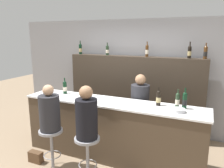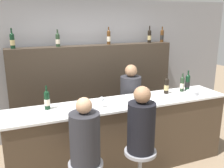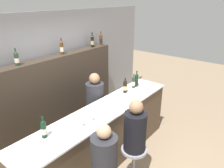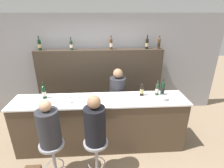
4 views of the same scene
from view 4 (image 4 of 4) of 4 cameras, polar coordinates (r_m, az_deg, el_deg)
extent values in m
plane|color=#8C755B|center=(3.72, -3.38, -22.22)|extent=(16.00, 16.00, 0.00)
cube|color=gray|center=(4.65, -3.96, 5.99)|extent=(6.40, 0.05, 2.60)
cube|color=#473828|center=(3.61, -3.62, -12.91)|extent=(3.27, 0.59, 1.05)
cube|color=white|center=(3.32, -3.85, -5.26)|extent=(3.31, 0.63, 0.03)
cube|color=#382D23|center=(4.57, -3.82, 0.23)|extent=(3.11, 0.28, 1.78)
cylinder|color=black|center=(3.55, -21.28, -2.76)|extent=(0.07, 0.07, 0.22)
cylinder|color=beige|center=(3.56, -21.25, -2.92)|extent=(0.08, 0.08, 0.09)
sphere|color=black|center=(3.51, -21.52, -1.16)|extent=(0.07, 0.07, 0.07)
cylinder|color=black|center=(3.49, -21.66, -0.24)|extent=(0.02, 0.02, 0.09)
cylinder|color=black|center=(3.47, 9.71, -2.07)|extent=(0.07, 0.07, 0.22)
cylinder|color=tan|center=(3.47, 9.70, -2.23)|extent=(0.08, 0.08, 0.09)
sphere|color=black|center=(3.43, 9.83, -0.43)|extent=(0.07, 0.07, 0.07)
cylinder|color=black|center=(3.41, 9.88, 0.37)|extent=(0.02, 0.02, 0.07)
cylinder|color=#233823|center=(3.55, 14.51, -1.91)|extent=(0.06, 0.06, 0.22)
cylinder|color=beige|center=(3.55, 14.50, -2.06)|extent=(0.07, 0.07, 0.09)
sphere|color=#233823|center=(3.51, 14.68, -0.30)|extent=(0.06, 0.06, 0.06)
cylinder|color=#233823|center=(3.49, 14.76, 0.45)|extent=(0.02, 0.02, 0.07)
cylinder|color=black|center=(3.58, 16.20, -1.70)|extent=(0.07, 0.07, 0.23)
cylinder|color=black|center=(3.59, 16.18, -1.87)|extent=(0.07, 0.07, 0.09)
sphere|color=black|center=(3.54, 16.40, 0.03)|extent=(0.07, 0.07, 0.07)
cylinder|color=black|center=(3.51, 16.51, 0.95)|extent=(0.02, 0.02, 0.09)
cylinder|color=black|center=(4.53, -22.57, 11.53)|extent=(0.07, 0.07, 0.22)
cylinder|color=tan|center=(4.53, -22.55, 11.40)|extent=(0.07, 0.07, 0.09)
sphere|color=black|center=(4.51, -22.77, 12.88)|extent=(0.07, 0.07, 0.07)
cylinder|color=black|center=(4.50, -22.90, 13.67)|extent=(0.02, 0.02, 0.10)
cylinder|color=#233823|center=(4.35, -13.16, 12.11)|extent=(0.07, 0.07, 0.20)
cylinder|color=beige|center=(4.35, -13.15, 11.99)|extent=(0.07, 0.07, 0.08)
sphere|color=#233823|center=(4.34, -13.28, 13.38)|extent=(0.07, 0.07, 0.07)
cylinder|color=#233823|center=(4.33, -13.34, 14.12)|extent=(0.02, 0.02, 0.08)
cylinder|color=#4C2D14|center=(4.30, -0.31, 12.79)|extent=(0.07, 0.07, 0.23)
cylinder|color=beige|center=(4.30, -0.31, 12.64)|extent=(0.07, 0.07, 0.09)
sphere|color=#4C2D14|center=(4.28, -0.31, 14.29)|extent=(0.07, 0.07, 0.07)
cylinder|color=#4C2D14|center=(4.28, -0.31, 15.02)|extent=(0.02, 0.02, 0.08)
cylinder|color=black|center=(4.44, 11.32, 12.60)|extent=(0.07, 0.07, 0.22)
cylinder|color=tan|center=(4.44, 11.31, 12.47)|extent=(0.07, 0.07, 0.09)
sphere|color=black|center=(4.42, 11.43, 14.00)|extent=(0.07, 0.07, 0.07)
cylinder|color=black|center=(4.41, 11.50, 14.82)|extent=(0.02, 0.02, 0.10)
cylinder|color=#4C2D14|center=(4.52, 15.03, 12.45)|extent=(0.07, 0.07, 0.22)
cylinder|color=black|center=(4.52, 15.02, 12.32)|extent=(0.07, 0.07, 0.09)
sphere|color=#4C2D14|center=(4.51, 15.17, 13.81)|extent=(0.07, 0.07, 0.07)
cylinder|color=#4C2D14|center=(4.50, 15.25, 14.51)|extent=(0.02, 0.02, 0.08)
cylinder|color=silver|center=(3.29, -13.65, -5.93)|extent=(0.08, 0.08, 0.00)
cylinder|color=silver|center=(3.27, -13.70, -5.38)|extent=(0.01, 0.01, 0.07)
sphere|color=silver|center=(3.24, -13.81, -4.35)|extent=(0.07, 0.07, 0.07)
cylinder|color=silver|center=(3.26, -10.32, -5.90)|extent=(0.07, 0.07, 0.00)
cylinder|color=silver|center=(3.24, -10.37, -5.24)|extent=(0.01, 0.01, 0.08)
sphere|color=silver|center=(3.21, -10.46, -4.10)|extent=(0.07, 0.07, 0.07)
cylinder|color=#B7B7BC|center=(3.43, 16.17, -4.46)|extent=(0.20, 0.20, 0.06)
cube|color=white|center=(3.16, -2.18, -6.46)|extent=(0.21, 0.30, 0.00)
cylinder|color=gray|center=(3.31, -18.30, -22.73)|extent=(0.05, 0.05, 0.65)
torus|color=gray|center=(3.38, -18.08, -23.91)|extent=(0.29, 0.29, 0.02)
cylinder|color=gray|center=(3.08, -19.11, -18.15)|extent=(0.40, 0.40, 0.04)
cylinder|color=#28282D|center=(2.89, -19.92, -13.35)|extent=(0.34, 0.34, 0.59)
sphere|color=tan|center=(2.69, -20.99, -6.64)|extent=(0.18, 0.18, 0.18)
cylinder|color=gray|center=(3.21, -5.09, -23.15)|extent=(0.05, 0.05, 0.65)
torus|color=gray|center=(3.28, -5.02, -24.34)|extent=(0.29, 0.29, 0.02)
cylinder|color=gray|center=(2.97, -5.33, -18.49)|extent=(0.40, 0.40, 0.04)
cylinder|color=black|center=(2.77, -5.57, -13.36)|extent=(0.34, 0.34, 0.62)
sphere|color=#936B4C|center=(2.55, -5.92, -5.88)|extent=(0.20, 0.20, 0.20)
cylinder|color=#28282D|center=(4.00, 1.79, -6.85)|extent=(0.35, 0.35, 1.31)
sphere|color=#936B4C|center=(3.69, 1.93, 3.47)|extent=(0.20, 0.20, 0.20)
camera|label=1|loc=(1.60, 95.96, -17.91)|focal=35.00mm
camera|label=2|loc=(1.53, -94.27, -15.63)|focal=40.00mm
camera|label=3|loc=(2.60, -78.24, 10.48)|focal=35.00mm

